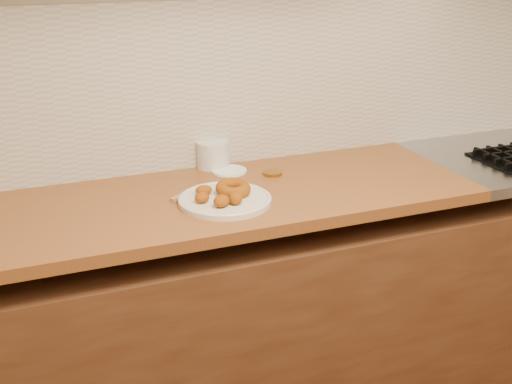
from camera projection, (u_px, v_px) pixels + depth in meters
wall_back at (285, 39)px, 2.37m from camera, size 4.00×0.02×2.70m
base_cabinet at (313, 305)px, 2.45m from camera, size 3.60×0.60×0.77m
butcher_block at (136, 211)px, 2.05m from camera, size 2.30×0.62×0.04m
backsplash at (285, 80)px, 2.41m from camera, size 3.60×0.02×0.60m
donut_plate at (225, 200)px, 2.06m from camera, size 0.30×0.30×0.02m
ring_donut at (233, 188)px, 2.08m from camera, size 0.16×0.16×0.05m
fried_dough_chunks at (216, 197)px, 2.02m from camera, size 0.16×0.17×0.04m
plastic_tub at (213, 154)px, 2.38m from camera, size 0.14×0.14×0.10m
tub_lid at (229, 171)px, 2.34m from camera, size 0.15×0.15×0.01m
brass_jar_lid at (272, 173)px, 2.31m from camera, size 0.08×0.08×0.01m
wooden_utensil at (188, 194)px, 2.13m from camera, size 0.14×0.10×0.01m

